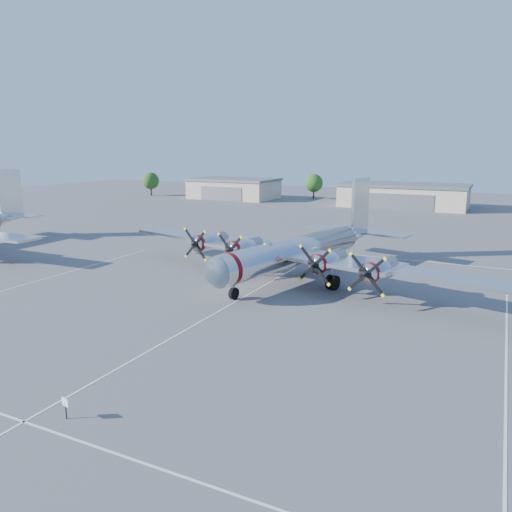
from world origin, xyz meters
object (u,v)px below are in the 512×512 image
at_px(tree_west, 314,183).
at_px(info_placard, 65,404).
at_px(hangar_west, 234,188).
at_px(tree_far_west, 151,181).
at_px(main_bomber_b29, 299,277).
at_px(hangar_center, 404,195).

bearing_deg(tree_west, info_placard, -76.44).
distance_m(hangar_west, tree_west, 21.61).
height_order(tree_far_west, info_placard, tree_far_west).
height_order(hangar_west, main_bomber_b29, hangar_west).
height_order(hangar_west, tree_west, tree_west).
relative_size(hangar_west, hangar_center, 0.79).
bearing_deg(main_bomber_b29, tree_west, 122.13).
bearing_deg(tree_west, hangar_center, -17.82).
bearing_deg(main_bomber_b29, tree_far_west, 150.41).
bearing_deg(hangar_center, hangar_west, 180.00).
xyz_separation_m(hangar_center, info_placard, (1.72, -102.77, -1.91)).
xyz_separation_m(hangar_west, tree_far_west, (-25.00, -3.96, 1.51)).
bearing_deg(hangar_center, tree_west, 162.18).
bearing_deg(tree_far_west, main_bomber_b29, -42.83).
bearing_deg(tree_far_west, info_placard, -54.02).
distance_m(tree_far_west, tree_west, 46.57).
height_order(tree_west, info_placard, tree_west).
height_order(main_bomber_b29, info_placard, main_bomber_b29).
xyz_separation_m(tree_west, info_placard, (26.72, -110.81, -3.42)).
xyz_separation_m(tree_far_west, tree_west, (45.00, 12.00, 0.00)).
bearing_deg(hangar_west, hangar_center, -0.00).
xyz_separation_m(tree_far_west, main_bomber_b29, (71.90, -66.65, -4.22)).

